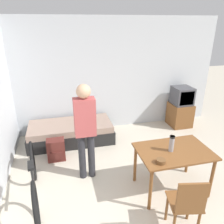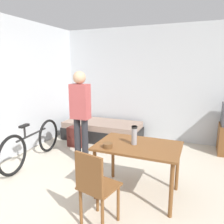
# 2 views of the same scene
# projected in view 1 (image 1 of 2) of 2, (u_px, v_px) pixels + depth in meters

# --- Properties ---
(wall_back) EXTENTS (5.47, 0.06, 2.70)m
(wall_back) POSITION_uv_depth(u_px,v_px,m) (110.00, 76.00, 5.28)
(wall_back) COLOR silver
(wall_back) RESTS_ON ground_plane
(daybed) EXTENTS (1.88, 0.86, 0.44)m
(daybed) POSITION_uv_depth(u_px,v_px,m) (71.00, 132.00, 4.99)
(daybed) COLOR black
(daybed) RESTS_ON ground_plane
(tv) EXTENTS (0.52, 0.54, 1.04)m
(tv) POSITION_uv_depth(u_px,v_px,m) (181.00, 108.00, 5.66)
(tv) COLOR brown
(tv) RESTS_ON ground_plane
(dining_table) EXTENTS (1.12, 0.76, 0.73)m
(dining_table) POSITION_uv_depth(u_px,v_px,m) (173.00, 156.00, 3.38)
(dining_table) COLOR brown
(dining_table) RESTS_ON ground_plane
(wooden_chair) EXTENTS (0.45, 0.45, 0.90)m
(wooden_chair) POSITION_uv_depth(u_px,v_px,m) (187.00, 204.00, 2.65)
(wooden_chair) COLOR brown
(wooden_chair) RESTS_ON ground_plane
(bicycle) EXTENTS (0.25, 1.76, 0.77)m
(bicycle) POSITION_uv_depth(u_px,v_px,m) (34.00, 180.00, 3.28)
(bicycle) COLOR black
(bicycle) RESTS_ON ground_plane
(person_standing) EXTENTS (0.34, 0.23, 1.69)m
(person_standing) POSITION_uv_depth(u_px,v_px,m) (85.00, 126.00, 3.54)
(person_standing) COLOR #28282D
(person_standing) RESTS_ON ground_plane
(thermos_flask) EXTENTS (0.08, 0.08, 0.26)m
(thermos_flask) POSITION_uv_depth(u_px,v_px,m) (172.00, 143.00, 3.28)
(thermos_flask) COLOR #99999E
(thermos_flask) RESTS_ON dining_table
(mate_bowl) EXTENTS (0.13, 0.13, 0.06)m
(mate_bowl) POSITION_uv_depth(u_px,v_px,m) (161.00, 161.00, 3.03)
(mate_bowl) COLOR brown
(mate_bowl) RESTS_ON dining_table
(backpack) EXTENTS (0.34, 0.26, 0.44)m
(backpack) POSITION_uv_depth(u_px,v_px,m) (56.00, 150.00, 4.30)
(backpack) COLOR #56231E
(backpack) RESTS_ON ground_plane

